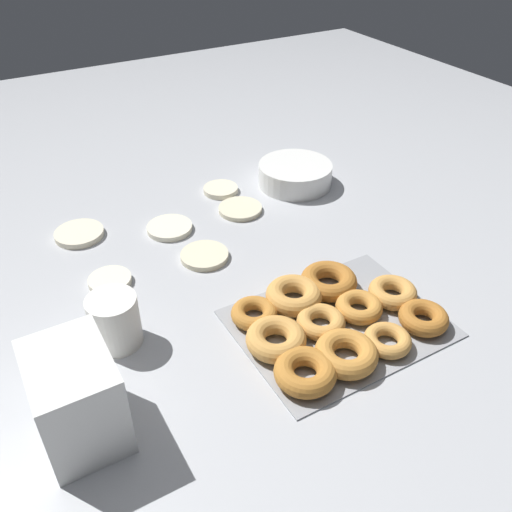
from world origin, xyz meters
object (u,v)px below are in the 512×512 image
object	(u,v)px
pancake_0	(240,209)
pancake_5	(221,190)
pancake_3	(110,281)
batter_bowl	(295,174)
pancake_2	(79,234)
donut_tray	(331,320)
pancake_4	(205,256)
paper_cup	(115,321)
container_stack	(76,397)
pancake_1	(170,228)

from	to	relation	value
pancake_0	pancake_5	world-z (taller)	pancake_5
pancake_3	batter_bowl	size ratio (longest dim) A/B	0.45
pancake_0	pancake_2	size ratio (longest dim) A/B	0.96
donut_tray	batter_bowl	world-z (taller)	batter_bowl
batter_bowl	pancake_0	bearing A→B (deg)	-165.65
batter_bowl	donut_tray	bearing A→B (deg)	-116.23
pancake_4	donut_tray	xyz separation A→B (m)	(0.11, -0.32, 0.01)
pancake_2	paper_cup	xyz separation A→B (m)	(-0.03, -0.38, 0.04)
pancake_2	pancake_3	size ratio (longest dim) A/B	1.27
pancake_5	batter_bowl	world-z (taller)	batter_bowl
container_stack	paper_cup	distance (m)	0.19
pancake_4	pancake_5	bearing A→B (deg)	56.39
pancake_0	pancake_5	bearing A→B (deg)	89.16
pancake_0	pancake_5	distance (m)	0.11
pancake_5	paper_cup	size ratio (longest dim) A/B	0.91
pancake_3	pancake_4	distance (m)	0.21
pancake_1	batter_bowl	xyz separation A→B (m)	(0.38, 0.04, 0.02)
pancake_0	container_stack	size ratio (longest dim) A/B	0.70
pancake_5	container_stack	size ratio (longest dim) A/B	0.59
pancake_0	pancake_3	distance (m)	0.39
donut_tray	container_stack	xyz separation A→B (m)	(-0.46, 0.00, 0.06)
pancake_5	donut_tray	xyz separation A→B (m)	(-0.05, -0.56, 0.01)
pancake_3	pancake_2	bearing A→B (deg)	92.35
batter_bowl	pancake_1	bearing A→B (deg)	-173.46
pancake_0	pancake_1	size ratio (longest dim) A/B	1.01
paper_cup	pancake_0	bearing A→B (deg)	35.41
pancake_4	donut_tray	bearing A→B (deg)	-70.98
pancake_1	batter_bowl	world-z (taller)	batter_bowl
pancake_2	pancake_4	xyz separation A→B (m)	(0.22, -0.22, -0.00)
batter_bowl	paper_cup	world-z (taller)	paper_cup
pancake_0	container_stack	distance (m)	0.69
batter_bowl	pancake_5	bearing A→B (deg)	162.30
batter_bowl	container_stack	distance (m)	0.87
pancake_1	container_stack	distance (m)	0.57
container_stack	pancake_4	bearing A→B (deg)	41.99
pancake_4	batter_bowl	xyz separation A→B (m)	(0.36, 0.19, 0.02)
pancake_5	pancake_4	bearing A→B (deg)	-123.61
pancake_1	pancake_4	distance (m)	0.14
pancake_4	paper_cup	xyz separation A→B (m)	(-0.25, -0.15, 0.04)
pancake_0	pancake_4	xyz separation A→B (m)	(-0.16, -0.14, 0.00)
pancake_0	paper_cup	size ratio (longest dim) A/B	1.09
pancake_0	container_stack	xyz separation A→B (m)	(-0.51, -0.45, 0.07)
pancake_2	pancake_4	distance (m)	0.31
pancake_5	paper_cup	bearing A→B (deg)	-135.59
pancake_1	container_stack	bearing A→B (deg)	-125.54
pancake_5	paper_cup	distance (m)	0.57
container_stack	paper_cup	bearing A→B (deg)	57.00
pancake_1	pancake_5	xyz separation A→B (m)	(0.19, 0.10, 0.00)
pancake_0	container_stack	world-z (taller)	container_stack
pancake_2	pancake_5	xyz separation A→B (m)	(0.38, 0.02, -0.00)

